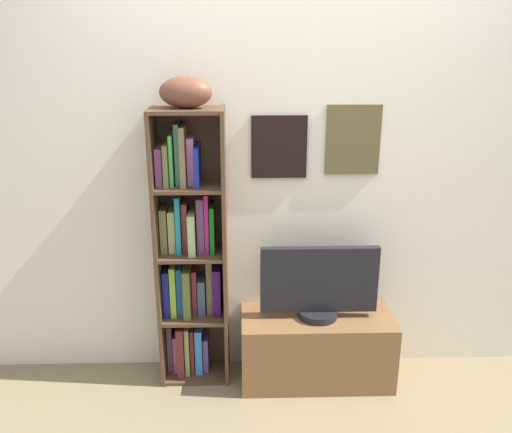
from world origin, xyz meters
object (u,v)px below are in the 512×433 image
bookshelf (190,257)px  television (319,284)px  football (185,92)px  tv_stand (316,348)px

bookshelf → television: bookshelf is taller
football → tv_stand: (0.70, -0.06, -1.44)m
television → bookshelf: bearing=172.9°
tv_stand → television: (-0.00, 0.00, 0.41)m
bookshelf → television: size_ratio=2.41×
football → television: bearing=-5.0°
football → television: size_ratio=0.42×
tv_stand → television: 0.41m
bookshelf → football: bearing=-60.3°
tv_stand → television: television is taller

